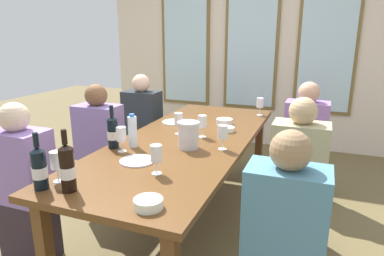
{
  "coord_description": "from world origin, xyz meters",
  "views": [
    {
      "loc": [
        0.94,
        -2.33,
        1.52
      ],
      "look_at": [
        0.0,
        0.12,
        0.79
      ],
      "focal_mm": 31.93,
      "sensor_mm": 36.0,
      "label": 1
    }
  ],
  "objects": [
    {
      "name": "ground_plane",
      "position": [
        0.0,
        0.0,
        0.0
      ],
      "size": [
        12.0,
        12.0,
        0.0
      ],
      "primitive_type": "plane",
      "color": "brown"
    },
    {
      "name": "back_wall_with_windows",
      "position": [
        0.0,
        2.37,
        1.45
      ],
      "size": [
        4.14,
        0.1,
        2.9
      ],
      "color": "beige",
      "rests_on": "ground"
    },
    {
      "name": "dining_table",
      "position": [
        0.0,
        0.0,
        0.67
      ],
      "size": [
        0.94,
        2.44,
        0.74
      ],
      "color": "brown",
      "rests_on": "ground"
    },
    {
      "name": "white_plate_0",
      "position": [
        -0.28,
        0.4,
        0.74
      ],
      "size": [
        0.23,
        0.23,
        0.01
      ],
      "primitive_type": "cylinder",
      "color": "white",
      "rests_on": "dining_table"
    },
    {
      "name": "white_plate_1",
      "position": [
        -0.1,
        -0.57,
        0.74
      ],
      "size": [
        0.22,
        0.22,
        0.01
      ],
      "primitive_type": "cylinder",
      "color": "white",
      "rests_on": "dining_table"
    },
    {
      "name": "metal_pitcher",
      "position": [
        0.1,
        -0.21,
        0.84
      ],
      "size": [
        0.16,
        0.16,
        0.19
      ],
      "color": "silver",
      "rests_on": "dining_table"
    },
    {
      "name": "wine_bottle_0",
      "position": [
        -0.22,
        -1.06,
        0.87
      ],
      "size": [
        0.08,
        0.08,
        0.33
      ],
      "color": "black",
      "rests_on": "dining_table"
    },
    {
      "name": "wine_bottle_1",
      "position": [
        -0.37,
        -1.09,
        0.85
      ],
      "size": [
        0.08,
        0.08,
        0.3
      ],
      "color": "black",
      "rests_on": "dining_table"
    },
    {
      "name": "wine_bottle_2",
      "position": [
        -0.4,
        -0.39,
        0.86
      ],
      "size": [
        0.08,
        0.08,
        0.3
      ],
      "color": "black",
      "rests_on": "dining_table"
    },
    {
      "name": "tasting_bowl_0",
      "position": [
        0.24,
        0.29,
        0.76
      ],
      "size": [
        0.12,
        0.12,
        0.04
      ],
      "primitive_type": "cylinder",
      "color": "white",
      "rests_on": "dining_table"
    },
    {
      "name": "tasting_bowl_1",
      "position": [
        0.24,
        -1.08,
        0.76
      ],
      "size": [
        0.14,
        0.14,
        0.05
      ],
      "primitive_type": "cylinder",
      "color": "white",
      "rests_on": "dining_table"
    },
    {
      "name": "tasting_bowl_2",
      "position": [
        0.16,
        0.5,
        0.77
      ],
      "size": [
        0.14,
        0.14,
        0.05
      ],
      "primitive_type": "cylinder",
      "color": "white",
      "rests_on": "dining_table"
    },
    {
      "name": "water_bottle",
      "position": [
        -0.28,
        -0.32,
        0.85
      ],
      "size": [
        0.06,
        0.06,
        0.24
      ],
      "color": "white",
      "rests_on": "dining_table"
    },
    {
      "name": "wine_glass_0",
      "position": [
        -0.1,
        0.08,
        0.86
      ],
      "size": [
        0.07,
        0.07,
        0.17
      ],
      "color": "white",
      "rests_on": "dining_table"
    },
    {
      "name": "wine_glass_1",
      "position": [
        0.1,
        0.07,
        0.86
      ],
      "size": [
        0.07,
        0.07,
        0.17
      ],
      "color": "white",
      "rests_on": "dining_table"
    },
    {
      "name": "wine_glass_2",
      "position": [
        0.1,
        -0.7,
        0.86
      ],
      "size": [
        0.07,
        0.07,
        0.17
      ],
      "color": "white",
      "rests_on": "dining_table"
    },
    {
      "name": "wine_glass_3",
      "position": [
        0.39,
        0.97,
        0.86
      ],
      "size": [
        0.07,
        0.07,
        0.17
      ],
      "color": "white",
      "rests_on": "dining_table"
    },
    {
      "name": "wine_glass_4",
      "position": [
        -0.35,
        -0.99,
        0.86
      ],
      "size": [
        0.07,
        0.07,
        0.17
      ],
      "color": "white",
      "rests_on": "dining_table"
    },
    {
      "name": "wine_glass_5",
      "position": [
        -0.3,
        -0.44,
        0.86
      ],
      "size": [
        0.07,
        0.07,
        0.17
      ],
      "color": "white",
      "rests_on": "dining_table"
    },
    {
      "name": "wine_glass_6",
      "position": [
        0.33,
        -0.15,
        0.86
      ],
      "size": [
        0.07,
        0.07,
        0.17
      ],
      "color": "white",
      "rests_on": "dining_table"
    },
    {
      "name": "seated_person_0",
      "position": [
        -0.84,
        0.04,
        0.53
      ],
      "size": [
        0.38,
        0.24,
        1.11
      ],
      "color": "#392A2C",
      "rests_on": "ground"
    },
    {
      "name": "seated_person_1",
      "position": [
        0.84,
        0.03,
        0.53
      ],
      "size": [
        0.38,
        0.24,
        1.11
      ],
      "color": "#3A283F",
      "rests_on": "ground"
    },
    {
      "name": "seated_person_2",
      "position": [
        -0.84,
        0.81,
        0.53
      ],
      "size": [
        0.38,
        0.24,
        1.11
      ],
      "color": "#2A293A",
      "rests_on": "ground"
    },
    {
      "name": "seated_person_3",
      "position": [
        0.84,
        0.84,
        0.53
      ],
      "size": [
        0.38,
        0.24,
        1.11
      ],
      "color": "#2A3731",
      "rests_on": "ground"
    },
    {
      "name": "seated_person_4",
      "position": [
        -0.84,
        -0.8,
        0.53
      ],
      "size": [
        0.38,
        0.24,
        1.11
      ],
      "color": "#322630",
      "rests_on": "ground"
    },
    {
      "name": "seated_person_5",
      "position": [
        0.84,
        -0.83,
        0.53
      ],
      "size": [
        0.38,
        0.24,
        1.11
      ],
      "color": "#242433",
      "rests_on": "ground"
    }
  ]
}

